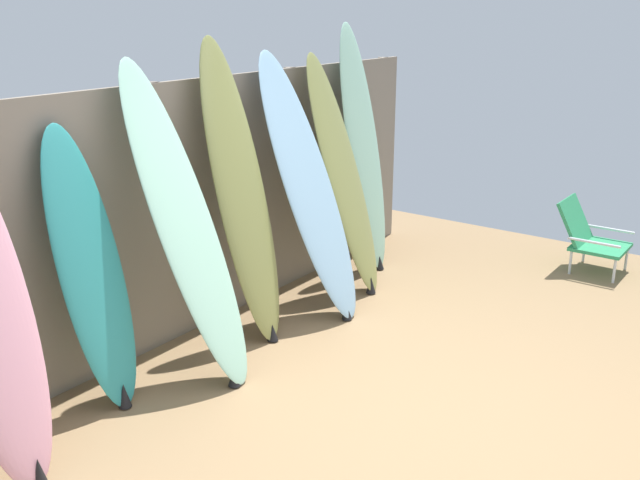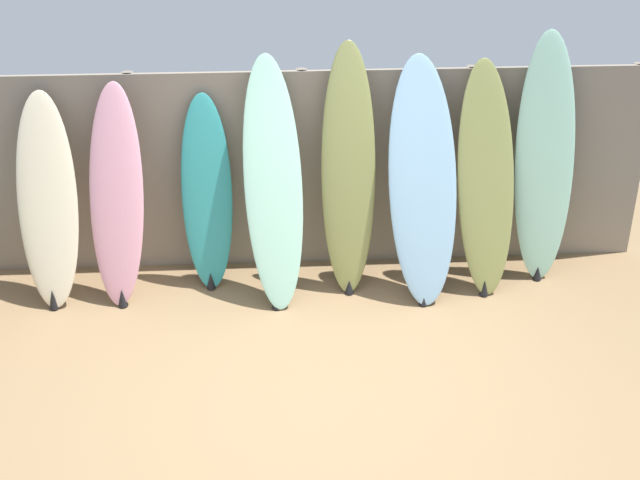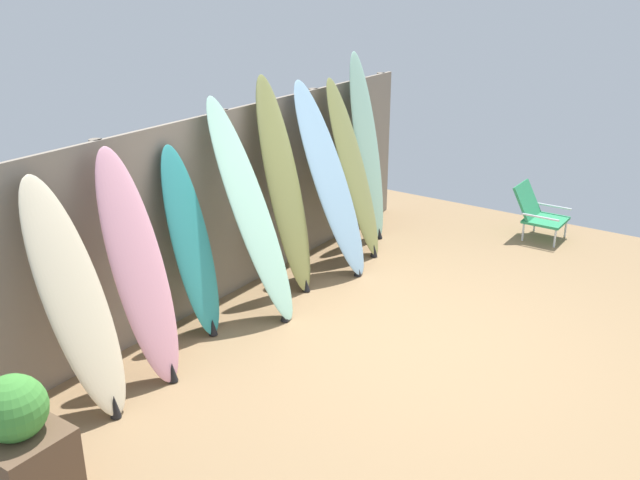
{
  "view_description": "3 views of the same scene",
  "coord_description": "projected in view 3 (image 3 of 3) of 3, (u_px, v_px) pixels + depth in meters",
  "views": [
    {
      "loc": [
        -3.14,
        -1.57,
        2.27
      ],
      "look_at": [
        0.04,
        0.73,
        0.97
      ],
      "focal_mm": 40.0,
      "sensor_mm": 36.0,
      "label": 1
    },
    {
      "loc": [
        -0.27,
        -5.18,
        4.0
      ],
      "look_at": [
        0.07,
        0.56,
        0.97
      ],
      "focal_mm": 50.0,
      "sensor_mm": 36.0,
      "label": 2
    },
    {
      "loc": [
        -4.84,
        -2.36,
        3.03
      ],
      "look_at": [
        -0.26,
        0.78,
        0.88
      ],
      "focal_mm": 40.0,
      "sensor_mm": 36.0,
      "label": 3
    }
  ],
  "objects": [
    {
      "name": "surfboard_olive_4",
      "position": [
        284.0,
        187.0,
        6.83
      ],
      "size": [
        0.46,
        0.6,
        2.1
      ],
      "color": "olive",
      "rests_on": "ground"
    },
    {
      "name": "planter_box",
      "position": [
        21.0,
        451.0,
        4.12
      ],
      "size": [
        0.46,
        0.51,
        0.89
      ],
      "color": "brown",
      "rests_on": "ground"
    },
    {
      "name": "surfboard_teal_2",
      "position": [
        192.0,
        244.0,
        6.04
      ],
      "size": [
        0.44,
        0.47,
        1.66
      ],
      "color": "teal",
      "rests_on": "ground"
    },
    {
      "name": "beach_chair",
      "position": [
        537.0,
        211.0,
        8.38
      ],
      "size": [
        0.5,
        0.58,
        0.63
      ],
      "rotation": [
        0.0,
        0.0,
        0.31
      ],
      "color": "silver",
      "rests_on": "ground"
    },
    {
      "name": "surfboard_olive_6",
      "position": [
        353.0,
        170.0,
        7.72
      ],
      "size": [
        0.56,
        0.73,
        1.93
      ],
      "color": "olive",
      "rests_on": "ground"
    },
    {
      "name": "surfboard_skyblue_5",
      "position": [
        330.0,
        180.0,
        7.26
      ],
      "size": [
        0.63,
        0.87,
        1.98
      ],
      "color": "#8CB7D6",
      "rests_on": "ground"
    },
    {
      "name": "surfboard_seafoam_7",
      "position": [
        367.0,
        148.0,
        8.16
      ],
      "size": [
        0.56,
        0.5,
        2.15
      ],
      "color": "#9ED6BC",
      "rests_on": "ground"
    },
    {
      "name": "ground",
      "position": [
        413.0,
        346.0,
        6.06
      ],
      "size": [
        7.68,
        7.68,
        0.0
      ],
      "primitive_type": "plane",
      "color": "#8E704C"
    },
    {
      "name": "surfboard_pink_1",
      "position": [
        139.0,
        269.0,
        5.37
      ],
      "size": [
        0.5,
        0.68,
        1.8
      ],
      "color": "pink",
      "rests_on": "ground"
    },
    {
      "name": "surfboard_cream_0",
      "position": [
        75.0,
        300.0,
        4.95
      ],
      "size": [
        0.53,
        0.73,
        1.73
      ],
      "color": "beige",
      "rests_on": "ground"
    },
    {
      "name": "fence_back",
      "position": [
        230.0,
        204.0,
        6.8
      ],
      "size": [
        6.08,
        0.11,
        1.8
      ],
      "color": "gray",
      "rests_on": "ground"
    },
    {
      "name": "surfboard_seafoam_3",
      "position": [
        252.0,
        212.0,
        6.31
      ],
      "size": [
        0.56,
        0.87,
        1.99
      ],
      "color": "#9ED6BC",
      "rests_on": "ground"
    }
  ]
}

